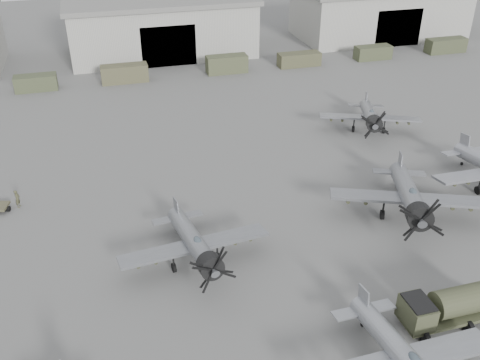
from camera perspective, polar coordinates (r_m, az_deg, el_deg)
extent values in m
plane|color=#595A57|center=(36.08, 7.34, -15.50)|extent=(220.00, 220.00, 0.00)
cube|color=#A6A59B|center=(88.19, -8.39, 15.75)|extent=(28.00, 14.00, 8.00)
cube|color=black|center=(81.95, -7.62, 13.96)|extent=(8.12, 0.40, 6.00)
cube|color=#A6A59B|center=(100.30, 14.60, 16.90)|extent=(28.00, 14.00, 8.00)
cube|color=black|center=(94.86, 16.53, 15.27)|extent=(8.12, 0.40, 6.00)
cube|color=#3E452D|center=(77.22, -20.94, 9.67)|extent=(5.45, 2.20, 2.05)
cube|color=#4A4931|center=(76.88, -12.22, 11.04)|extent=(6.38, 2.20, 2.41)
cube|color=#42472E|center=(78.97, -1.42, 12.26)|extent=(5.90, 2.20, 2.50)
cube|color=#45452D|center=(82.39, 6.32, 12.67)|extent=(6.37, 2.20, 1.98)
cube|color=#3E442C|center=(87.54, 14.00, 13.06)|extent=(5.65, 2.20, 2.05)
cube|color=#3D422B|center=(94.40, 21.10, 13.25)|extent=(6.50, 2.20, 2.25)
cylinder|color=#919499|center=(33.21, 16.57, -17.01)|extent=(1.51, 9.54, 2.80)
cube|color=#919499|center=(33.09, 17.01, -17.90)|extent=(11.25, 2.17, 0.50)
cube|color=#919499|center=(35.57, 13.04, -12.26)|extent=(0.13, 1.50, 1.79)
ellipsoid|color=#3F4C54|center=(31.87, 18.18, -17.74)|extent=(0.56, 1.09, 0.50)
cylinder|color=black|center=(36.75, 12.88, -14.81)|extent=(0.11, 0.29, 0.29)
cylinder|color=gray|center=(39.98, -5.13, -6.28)|extent=(2.34, 9.59, 2.80)
cylinder|color=black|center=(36.39, -3.17, -9.13)|extent=(1.84, 1.59, 1.86)
cube|color=gray|center=(39.70, -4.88, -6.97)|extent=(11.34, 3.15, 0.50)
cube|color=gray|center=(43.25, -6.80, -3.02)|extent=(0.26, 1.49, 1.79)
ellipsoid|color=#3F4C54|center=(38.39, -4.54, -6.50)|extent=(0.65, 1.13, 0.50)
cylinder|color=black|center=(40.12, -7.06, -9.27)|extent=(0.32, 0.74, 0.72)
cylinder|color=black|center=(40.84, -2.42, -8.20)|extent=(0.32, 0.74, 0.72)
cylinder|color=black|center=(44.15, -6.55, -5.35)|extent=(0.14, 0.30, 0.29)
cylinder|color=gray|center=(46.96, 17.48, -1.20)|extent=(5.61, 10.71, 3.22)
cylinder|color=black|center=(42.54, 18.60, -3.71)|extent=(2.44, 2.26, 2.15)
cube|color=gray|center=(46.57, 17.55, -1.87)|extent=(12.79, 7.03, 0.58)
cube|color=gray|center=(51.03, 16.71, 1.78)|extent=(0.77, 1.63, 2.06)
ellipsoid|color=#3F4C54|center=(45.10, 17.97, -1.28)|extent=(1.05, 1.38, 0.58)
cylinder|color=black|center=(46.90, 14.93, -3.59)|extent=(0.58, 0.87, 0.83)
cylinder|color=black|center=(47.70, 19.59, -3.81)|extent=(0.58, 0.87, 0.83)
cylinder|color=black|center=(51.85, 16.39, -0.59)|extent=(0.24, 0.35, 0.33)
cube|color=#9799A0|center=(57.20, 22.84, 3.68)|extent=(0.15, 1.65, 1.98)
cylinder|color=black|center=(53.29, 24.05, -1.02)|extent=(0.29, 0.80, 0.79)
cylinder|color=black|center=(57.93, 22.58, 1.62)|extent=(0.12, 0.32, 0.32)
cylinder|color=gray|center=(62.00, 13.65, 6.89)|extent=(4.75, 9.20, 2.77)
cylinder|color=black|center=(57.96, 14.13, 5.86)|extent=(2.08, 1.93, 1.84)
cube|color=gray|center=(61.60, 13.67, 6.50)|extent=(10.99, 5.96, 0.50)
cube|color=gray|center=(65.77, 13.31, 8.43)|extent=(0.65, 1.41, 1.77)
ellipsoid|color=#3F4C54|center=(60.40, 13.87, 7.05)|extent=(0.89, 1.18, 0.50)
cylinder|color=black|center=(61.80, 11.98, 5.34)|extent=(0.50, 0.75, 0.71)
cylinder|color=black|center=(62.26, 15.07, 5.13)|extent=(0.50, 0.75, 0.71)
cylinder|color=black|center=(66.25, 13.13, 6.78)|extent=(0.20, 0.30, 0.28)
cube|color=#3C3F29|center=(38.27, 21.57, -13.10)|extent=(6.95, 2.31, 0.25)
cube|color=#3C3F29|center=(36.40, 18.32, -13.29)|extent=(1.60, 2.29, 1.68)
cylinder|color=#3C3F29|center=(38.12, 22.96, -11.65)|extent=(4.57, 1.91, 1.88)
cube|color=black|center=(35.81, 18.55, -12.25)|extent=(1.50, 1.99, 0.15)
cylinder|color=black|center=(36.55, 19.14, -15.63)|extent=(0.30, 0.89, 0.89)
cylinder|color=black|center=(40.38, 23.34, -11.50)|extent=(0.30, 0.89, 0.89)
imported|color=#43432C|center=(50.46, -22.65, -1.85)|extent=(0.56, 0.69, 1.65)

